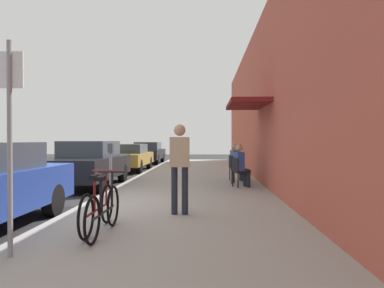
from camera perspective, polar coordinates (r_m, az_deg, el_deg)
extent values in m
plane|color=#2D2D30|center=(8.33, -17.28, -9.94)|extent=(60.00, 60.00, 0.00)
cube|color=#9E9B93|center=(9.83, -0.61, -7.93)|extent=(4.50, 32.00, 0.12)
cube|color=#BC5442|center=(9.97, 13.44, 7.87)|extent=(0.30, 32.00, 5.56)
cube|color=maroon|center=(10.94, 8.68, 6.28)|extent=(1.10, 2.80, 0.12)
cylinder|color=black|center=(7.75, -21.21, -8.35)|extent=(0.22, 0.64, 0.64)
cube|color=black|center=(12.17, -16.13, -3.52)|extent=(1.80, 4.40, 0.65)
cube|color=#333D47|center=(12.28, -15.92, -0.75)|extent=(1.48, 2.11, 0.52)
cylinder|color=black|center=(13.28, -10.99, -4.57)|extent=(0.22, 0.64, 0.64)
cylinder|color=black|center=(13.74, -17.45, -4.42)|extent=(0.22, 0.64, 0.64)
cylinder|color=black|center=(10.66, -14.42, -5.86)|extent=(0.22, 0.64, 0.64)
cylinder|color=black|center=(11.22, -22.22, -5.57)|extent=(0.22, 0.64, 0.64)
cube|color=#A58433|center=(17.88, -10.06, -2.33)|extent=(1.80, 4.40, 0.56)
cube|color=#333D47|center=(18.01, -9.96, -0.71)|extent=(1.48, 2.11, 0.44)
cylinder|color=black|center=(19.08, -6.85, -2.98)|extent=(0.22, 0.64, 0.64)
cylinder|color=black|center=(19.40, -11.48, -2.92)|extent=(0.22, 0.64, 0.64)
cylinder|color=black|center=(16.40, -8.39, -3.57)|extent=(0.22, 0.64, 0.64)
cylinder|color=black|center=(16.77, -13.72, -3.49)|extent=(0.22, 0.64, 0.64)
cube|color=black|center=(23.45, -7.06, -1.58)|extent=(1.80, 4.40, 0.59)
cube|color=#333D47|center=(23.58, -7.00, -0.28)|extent=(1.48, 2.11, 0.48)
cylinder|color=black|center=(24.70, -4.72, -2.15)|extent=(0.22, 0.64, 0.64)
cylinder|color=black|center=(24.94, -8.34, -2.13)|extent=(0.22, 0.64, 0.64)
cylinder|color=black|center=(22.00, -5.61, -2.49)|extent=(0.22, 0.64, 0.64)
cylinder|color=black|center=(22.27, -9.65, -2.46)|extent=(0.22, 0.64, 0.64)
cylinder|color=slate|center=(8.84, -12.82, -4.92)|extent=(0.07, 0.07, 1.10)
cube|color=#383D42|center=(8.80, -12.83, -0.64)|extent=(0.12, 0.10, 0.22)
cylinder|color=gray|center=(4.82, -27.01, -0.69)|extent=(0.06, 0.06, 2.60)
cube|color=white|center=(4.91, -26.95, 10.48)|extent=(0.32, 0.02, 0.44)
torus|color=black|center=(6.07, -12.46, -9.59)|extent=(0.04, 0.66, 0.66)
torus|color=black|center=(5.08, -15.57, -11.61)|extent=(0.04, 0.66, 0.66)
cylinder|color=black|center=(5.57, -13.87, -10.51)|extent=(0.04, 1.05, 0.04)
cylinder|color=black|center=(5.38, -14.33, -8.20)|extent=(0.04, 0.04, 0.50)
cube|color=black|center=(5.35, -14.34, -5.34)|extent=(0.10, 0.20, 0.06)
cylinder|color=black|center=(5.97, -12.59, -7.03)|extent=(0.03, 0.03, 0.56)
cylinder|color=black|center=(5.94, -12.60, -4.35)|extent=(0.46, 0.03, 0.03)
torus|color=black|center=(6.31, -13.36, -9.19)|extent=(0.04, 0.66, 0.66)
torus|color=black|center=(5.32, -16.50, -11.04)|extent=(0.04, 0.66, 0.66)
cylinder|color=maroon|center=(5.81, -14.79, -10.04)|extent=(0.04, 1.05, 0.04)
cylinder|color=maroon|center=(5.63, -15.26, -7.81)|extent=(0.04, 0.04, 0.50)
cube|color=black|center=(5.60, -15.27, -5.08)|extent=(0.10, 0.20, 0.06)
cylinder|color=maroon|center=(6.22, -13.49, -6.72)|extent=(0.03, 0.03, 0.56)
cylinder|color=maroon|center=(6.19, -13.50, -4.15)|extent=(0.46, 0.03, 0.03)
cylinder|color=black|center=(11.08, 8.33, -5.47)|extent=(0.04, 0.04, 0.45)
cylinder|color=black|center=(10.74, 9.19, -5.67)|extent=(0.04, 0.04, 0.45)
cylinder|color=black|center=(10.92, 6.51, -5.56)|extent=(0.04, 0.04, 0.45)
cylinder|color=black|center=(10.58, 7.34, -5.76)|extent=(0.04, 0.04, 0.45)
cube|color=black|center=(10.81, 7.84, -4.35)|extent=(0.56, 0.56, 0.03)
cube|color=black|center=(10.71, 6.85, -3.30)|extent=(0.17, 0.43, 0.40)
cylinder|color=#232838|center=(10.99, 8.48, -5.47)|extent=(0.11, 0.11, 0.47)
cylinder|color=#232838|center=(10.92, 7.86, -4.27)|extent=(0.39, 0.25, 0.14)
cylinder|color=#232838|center=(10.81, 8.94, -5.57)|extent=(0.11, 0.11, 0.47)
cylinder|color=#232838|center=(10.74, 8.31, -4.36)|extent=(0.39, 0.25, 0.14)
cube|color=#334C99|center=(10.75, 7.46, -2.75)|extent=(0.33, 0.41, 0.56)
sphere|color=tan|center=(10.73, 7.46, -0.56)|extent=(0.22, 0.22, 0.22)
cylinder|color=black|center=(11.79, 8.54, -5.11)|extent=(0.04, 0.04, 0.45)
cylinder|color=black|center=(11.42, 8.23, -5.29)|extent=(0.04, 0.04, 0.45)
cylinder|color=black|center=(11.86, 6.73, -5.07)|extent=(0.04, 0.04, 0.45)
cylinder|color=black|center=(11.49, 6.35, -5.25)|extent=(0.04, 0.04, 0.45)
cube|color=black|center=(11.61, 7.47, -4.00)|extent=(0.54, 0.54, 0.03)
cube|color=black|center=(11.64, 6.47, -2.98)|extent=(0.15, 0.43, 0.40)
cylinder|color=black|center=(12.72, 7.68, -4.68)|extent=(0.04, 0.04, 0.45)
cylinder|color=black|center=(12.36, 8.23, -4.84)|extent=(0.04, 0.04, 0.45)
cylinder|color=black|center=(12.60, 6.03, -4.73)|extent=(0.04, 0.04, 0.45)
cylinder|color=black|center=(12.24, 6.55, -4.89)|extent=(0.04, 0.04, 0.45)
cube|color=black|center=(12.46, 7.12, -3.69)|extent=(0.53, 0.53, 0.03)
cube|color=black|center=(12.38, 6.22, -2.76)|extent=(0.13, 0.44, 0.40)
cylinder|color=#232838|center=(12.63, 7.76, -4.68)|extent=(0.11, 0.11, 0.47)
cylinder|color=#232838|center=(12.57, 7.20, -3.63)|extent=(0.38, 0.22, 0.14)
cylinder|color=#232838|center=(12.44, 8.06, -4.76)|extent=(0.11, 0.11, 0.47)
cylinder|color=#232838|center=(12.38, 7.49, -3.69)|extent=(0.38, 0.22, 0.14)
cube|color=#595960|center=(12.41, 6.77, -2.29)|extent=(0.30, 0.40, 0.56)
sphere|color=tan|center=(12.40, 6.78, -0.40)|extent=(0.22, 0.22, 0.22)
cylinder|color=#232838|center=(6.82, -2.82, -7.41)|extent=(0.12, 0.12, 0.90)
cylinder|color=#232838|center=(6.81, -1.13, -7.42)|extent=(0.12, 0.12, 0.90)
cube|color=#CCB28C|center=(6.75, -1.97, -1.27)|extent=(0.36, 0.22, 0.56)
sphere|color=tan|center=(6.75, -1.98, 2.21)|extent=(0.22, 0.22, 0.22)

